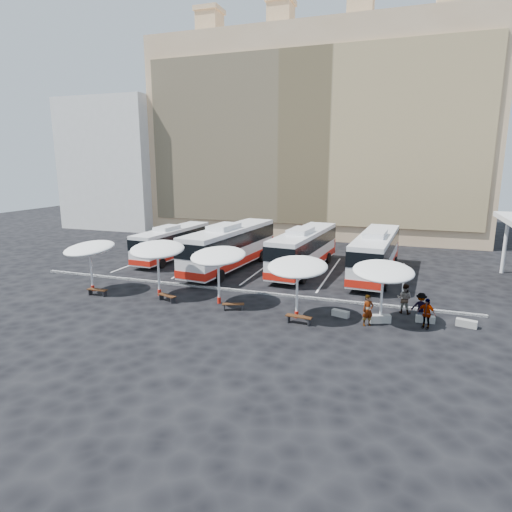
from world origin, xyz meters
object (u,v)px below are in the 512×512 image
(passenger_1, at_px, (404,299))
(sunshade_0, at_px, (89,249))
(bus_0, at_px, (173,242))
(sunshade_4, at_px, (383,271))
(sunshade_2, at_px, (218,256))
(conc_bench_2, at_px, (425,319))
(bus_2, at_px, (304,248))
(passenger_3, at_px, (421,307))
(bus_3, at_px, (376,252))
(wood_bench_3, at_px, (299,318))
(wood_bench_2, at_px, (233,305))
(sunshade_3, at_px, (298,267))
(passenger_0, at_px, (368,310))
(conc_bench_1, at_px, (380,319))
(passenger_2, at_px, (426,313))
(sunshade_1, at_px, (157,249))
(wood_bench_0, at_px, (97,291))
(bus_1, at_px, (230,246))
(conc_bench_3, at_px, (466,323))
(conc_bench_0, at_px, (341,313))
(wood_bench_1, at_px, (167,296))

(passenger_1, bearing_deg, sunshade_0, 19.48)
(bus_0, relative_size, sunshade_4, 2.54)
(sunshade_2, bearing_deg, conc_bench_2, 3.42)
(bus_2, distance_m, passenger_3, 13.53)
(bus_3, distance_m, wood_bench_3, 13.28)
(wood_bench_2, relative_size, passenger_1, 0.77)
(sunshade_3, relative_size, sunshade_4, 0.89)
(wood_bench_2, distance_m, passenger_0, 8.43)
(conc_bench_1, bearing_deg, passenger_2, -2.05)
(sunshade_4, xyz_separation_m, passenger_0, (-0.69, -0.76, -2.21))
(passenger_1, bearing_deg, bus_3, -61.73)
(sunshade_2, xyz_separation_m, sunshade_3, (5.62, -0.98, -0.06))
(wood_bench_2, xyz_separation_m, passenger_1, (10.41, 3.02, 0.62))
(bus_2, bearing_deg, sunshade_1, -122.75)
(sunshade_2, bearing_deg, wood_bench_3, -17.68)
(wood_bench_3, relative_size, conc_bench_2, 1.47)
(bus_3, xyz_separation_m, wood_bench_0, (-18.35, -12.11, -1.65))
(wood_bench_0, distance_m, conc_bench_2, 22.09)
(bus_3, xyz_separation_m, conc_bench_1, (1.08, -10.93, -1.78))
(bus_1, height_order, wood_bench_2, bus_1)
(bus_0, xyz_separation_m, conc_bench_1, (20.26, -11.00, -1.51))
(sunshade_0, height_order, wood_bench_2, sunshade_0)
(sunshade_4, height_order, passenger_3, sunshade_4)
(wood_bench_3, xyz_separation_m, passenger_2, (7.05, 1.70, 0.53))
(bus_0, xyz_separation_m, conc_bench_2, (22.81, -10.10, -1.53))
(bus_0, distance_m, conc_bench_2, 25.00)
(conc_bench_1, distance_m, conc_bench_2, 2.71)
(bus_0, relative_size, sunshade_1, 2.28)
(sunshade_2, height_order, conc_bench_3, sunshade_2)
(passenger_1, bearing_deg, conc_bench_0, 40.94)
(bus_2, distance_m, bus_3, 6.05)
(passenger_0, bearing_deg, sunshade_4, 16.24)
(wood_bench_0, height_order, conc_bench_0, wood_bench_0)
(conc_bench_0, bearing_deg, bus_2, 114.31)
(conc_bench_2, bearing_deg, sunshade_3, -166.66)
(sunshade_3, xyz_separation_m, conc_bench_3, (9.68, 1.79, -3.01))
(bus_0, bearing_deg, passenger_2, -22.57)
(sunshade_0, relative_size, conc_bench_1, 3.70)
(bus_3, height_order, passenger_3, bus_3)
(wood_bench_0, distance_m, passenger_1, 21.03)
(wood_bench_3, height_order, passenger_0, passenger_0)
(passenger_0, bearing_deg, bus_2, 87.69)
(sunshade_2, xyz_separation_m, conc_bench_3, (15.30, 0.80, -3.07))
(conc_bench_0, distance_m, passenger_2, 4.94)
(bus_0, height_order, sunshade_4, sunshade_4)
(bus_2, height_order, bus_3, bus_3)
(bus_1, xyz_separation_m, wood_bench_1, (-0.63, -9.90, -1.78))
(conc_bench_1, relative_size, passenger_0, 0.67)
(passenger_2, bearing_deg, passenger_1, 143.07)
(bus_1, bearing_deg, bus_2, 20.06)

